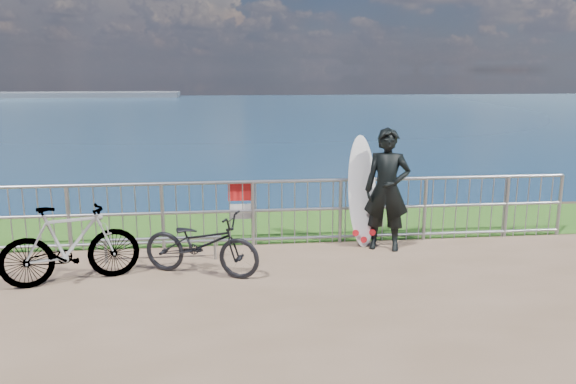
{
  "coord_description": "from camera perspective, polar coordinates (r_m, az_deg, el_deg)",
  "views": [
    {
      "loc": [
        -0.92,
        -7.58,
        2.92
      ],
      "look_at": [
        0.05,
        1.2,
        1.0
      ],
      "focal_mm": 35.0,
      "sensor_mm": 36.0,
      "label": 1
    }
  ],
  "objects": [
    {
      "name": "bike_rack",
      "position": [
        8.97,
        -12.82,
        -4.9
      ],
      "size": [
        1.87,
        0.05,
        0.39
      ],
      "color": "gray",
      "rests_on": "ground"
    },
    {
      "name": "seascape",
      "position": [
        161.03,
        -22.01,
        8.92
      ],
      "size": [
        260.0,
        260.0,
        5.0
      ],
      "color": "brown",
      "rests_on": "ground"
    },
    {
      "name": "bicycle_far",
      "position": [
        8.37,
        -21.24,
        -4.98
      ],
      "size": [
        1.93,
        1.04,
        1.12
      ],
      "primitive_type": "imported",
      "rotation": [
        0.0,
        0.0,
        1.87
      ],
      "color": "black",
      "rests_on": "ground"
    },
    {
      "name": "railing",
      "position": [
        9.52,
        -0.52,
        -1.97
      ],
      "size": [
        10.06,
        0.1,
        1.13
      ],
      "color": "gray",
      "rests_on": "ground"
    },
    {
      "name": "grass_strip",
      "position": [
        10.73,
        -1.16,
        -3.48
      ],
      "size": [
        120.0,
        120.0,
        0.0
      ],
      "primitive_type": "plane",
      "color": "#295C19",
      "rests_on": "ground"
    },
    {
      "name": "surfer",
      "position": [
        9.32,
        10.03,
        0.23
      ],
      "size": [
        0.86,
        0.72,
        2.02
      ],
      "primitive_type": "imported",
      "rotation": [
        0.0,
        0.0,
        -0.37
      ],
      "color": "black",
      "rests_on": "ground"
    },
    {
      "name": "surfboard",
      "position": [
        9.52,
        7.54,
        -0.33
      ],
      "size": [
        0.52,
        0.47,
        1.87
      ],
      "color": "white",
      "rests_on": "ground"
    },
    {
      "name": "bicycle_near",
      "position": [
        8.24,
        -8.8,
        -5.21
      ],
      "size": [
        1.87,
        1.24,
        0.93
      ],
      "primitive_type": "imported",
      "rotation": [
        0.0,
        0.0,
        1.19
      ],
      "color": "black",
      "rests_on": "ground"
    }
  ]
}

